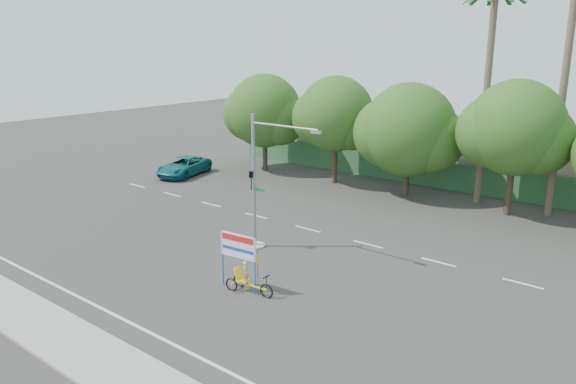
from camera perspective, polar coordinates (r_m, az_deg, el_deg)
The scene contains 14 objects.
ground at distance 25.50m, azimuth -5.28°, elevation -9.21°, with size 120.00×120.00×0.00m, color #33302D.
sidewalk_near at distance 21.38m, azimuth -19.89°, elevation -15.03°, with size 50.00×2.40×0.12m, color gray.
fence at distance 42.48m, azimuth 15.27°, elevation 1.67°, with size 38.00×0.08×2.00m, color #336B3D.
building_left at distance 50.76m, azimuth 7.08°, elevation 5.37°, with size 12.00×8.00×4.00m, color #B5AE90.
building_right at distance 44.22m, azimuth 27.25°, elevation 2.09°, with size 14.00×8.00×3.60m, color #B5AE90.
tree_far_left at distance 46.37m, azimuth -2.43°, elevation 8.00°, with size 7.14×6.00×7.96m.
tree_left at distance 42.07m, azimuth 4.82°, elevation 7.65°, with size 6.66×5.60×8.07m.
tree_center at distance 39.15m, azimuth 12.11°, elevation 5.93°, with size 7.62×6.40×7.85m.
tree_right at distance 36.46m, azimuth 22.05°, elevation 5.74°, with size 6.90×5.80×8.36m.
palm_tall at distance 37.01m, azimuth 26.68°, elevation 13.54°, with size 3.73×3.79×17.45m.
palm_short at distance 38.31m, azimuth 19.72°, elevation 11.83°, with size 3.73×3.79×14.45m.
traffic_signal at distance 28.67m, azimuth -3.05°, elevation -0.20°, with size 4.72×1.10×7.00m.
trike_billboard at distance 24.33m, azimuth -4.56°, elevation -7.67°, with size 2.72×0.71×2.68m.
pickup_truck at distance 45.85m, azimuth -10.54°, elevation 2.57°, with size 2.44×5.28×1.47m, color #0E6065.
Camera 1 is at (16.33, -16.56, 10.46)m, focal length 35.00 mm.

